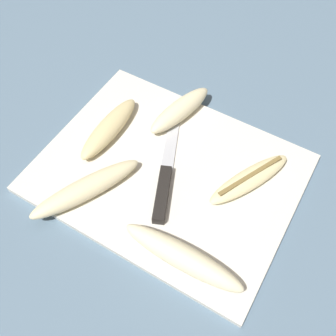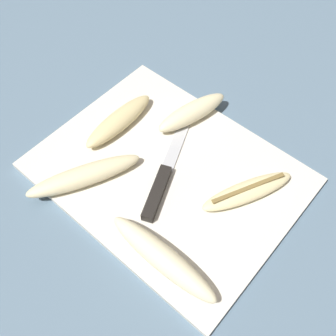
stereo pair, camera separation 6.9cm
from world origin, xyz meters
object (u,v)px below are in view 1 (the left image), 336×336
knife (164,181)px  banana_cream_curved (86,188)px  banana_pale_long (180,110)px  banana_mellow_near (109,128)px  banana_bright_far (183,257)px  banana_soft_right (250,179)px

knife → banana_cream_curved: size_ratio=1.22×
banana_pale_long → banana_mellow_near: bearing=-131.3°
banana_bright_far → banana_cream_curved: 0.20m
banana_mellow_near → banana_bright_far: banana_bright_far is taller
banana_mellow_near → banana_soft_right: bearing=7.1°
banana_mellow_near → banana_bright_far: bearing=-31.8°
banana_mellow_near → banana_cream_curved: size_ratio=0.83×
banana_bright_far → banana_cream_curved: size_ratio=1.02×
banana_mellow_near → banana_cream_curved: banana_cream_curved is taller
banana_pale_long → banana_cream_curved: size_ratio=0.80×
knife → banana_soft_right: size_ratio=1.43×
banana_pale_long → banana_cream_curved: 0.24m
knife → banana_pale_long: size_ratio=1.52×
banana_soft_right → banana_mellow_near: bearing=-172.9°
banana_soft_right → banana_cream_curved: size_ratio=0.85×
banana_cream_curved → knife: bearing=38.9°
banana_mellow_near → banana_bright_far: 0.29m
banana_soft_right → banana_bright_far: bearing=-98.9°
banana_pale_long → banana_soft_right: (0.18, -0.07, -0.01)m
banana_bright_far → banana_cream_curved: banana_bright_far is taller
banana_mellow_near → banana_soft_right: (0.27, 0.03, -0.00)m
knife → banana_mellow_near: bearing=140.2°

